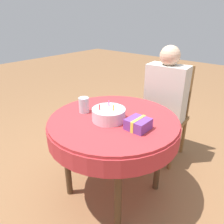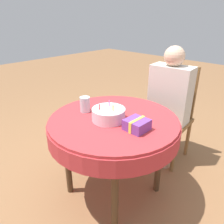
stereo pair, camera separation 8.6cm
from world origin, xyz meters
name	(u,v)px [view 1 (the left image)]	position (x,y,z in m)	size (l,w,h in m)	color
ground_plane	(113,190)	(0.00, 0.00, 0.00)	(12.00, 12.00, 0.00)	#8C603D
dining_table	(114,128)	(0.00, 0.00, 0.62)	(0.99, 0.99, 0.71)	#BC3338
chair	(167,110)	(0.03, 0.83, 0.51)	(0.45, 0.45, 0.97)	brown
person	(165,96)	(0.04, 0.73, 0.69)	(0.40, 0.32, 1.17)	#DBB293
birthday_cake	(109,114)	(-0.01, -0.05, 0.75)	(0.24, 0.24, 0.13)	silver
drinking_glass	(84,105)	(-0.25, -0.07, 0.77)	(0.08, 0.08, 0.12)	silver
gift_box	(138,124)	(0.23, -0.02, 0.74)	(0.14, 0.15, 0.08)	#753D99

